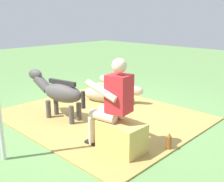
{
  "coord_description": "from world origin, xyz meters",
  "views": [
    {
      "loc": [
        -3.39,
        3.24,
        1.83
      ],
      "look_at": [
        -0.19,
        -0.08,
        0.55
      ],
      "focal_mm": 43.19,
      "sensor_mm": 36.0,
      "label": 1
    }
  ],
  "objects_px": {
    "pony_standing": "(59,92)",
    "pony_lying": "(108,94)",
    "hay_bale": "(121,137)",
    "soda_bottle": "(169,142)",
    "person_seated": "(112,101)"
  },
  "relations": [
    {
      "from": "hay_bale",
      "to": "soda_bottle",
      "type": "distance_m",
      "value": 0.68
    },
    {
      "from": "hay_bale",
      "to": "pony_standing",
      "type": "height_order",
      "value": "pony_standing"
    },
    {
      "from": "pony_standing",
      "to": "pony_lying",
      "type": "relative_size",
      "value": 1.01
    },
    {
      "from": "person_seated",
      "to": "pony_standing",
      "type": "relative_size",
      "value": 0.98
    },
    {
      "from": "person_seated",
      "to": "soda_bottle",
      "type": "distance_m",
      "value": 1.0
    },
    {
      "from": "hay_bale",
      "to": "pony_standing",
      "type": "xyz_separation_m",
      "value": [
        1.64,
        -0.13,
        0.3
      ]
    },
    {
      "from": "hay_bale",
      "to": "person_seated",
      "type": "xyz_separation_m",
      "value": [
        0.16,
        0.02,
        0.5
      ]
    },
    {
      "from": "pony_lying",
      "to": "hay_bale",
      "type": "bearing_deg",
      "value": 139.75
    },
    {
      "from": "hay_bale",
      "to": "pony_standing",
      "type": "relative_size",
      "value": 0.48
    },
    {
      "from": "pony_standing",
      "to": "soda_bottle",
      "type": "relative_size",
      "value": 5.02
    },
    {
      "from": "pony_lying",
      "to": "soda_bottle",
      "type": "height_order",
      "value": "pony_lying"
    },
    {
      "from": "pony_lying",
      "to": "soda_bottle",
      "type": "xyz_separation_m",
      "value": [
        -2.18,
        0.97,
        -0.06
      ]
    },
    {
      "from": "person_seated",
      "to": "soda_bottle",
      "type": "bearing_deg",
      "value": -141.19
    },
    {
      "from": "pony_lying",
      "to": "person_seated",
      "type": "bearing_deg",
      "value": 136.63
    },
    {
      "from": "person_seated",
      "to": "soda_bottle",
      "type": "xyz_separation_m",
      "value": [
        -0.63,
        -0.5,
        -0.59
      ]
    }
  ]
}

